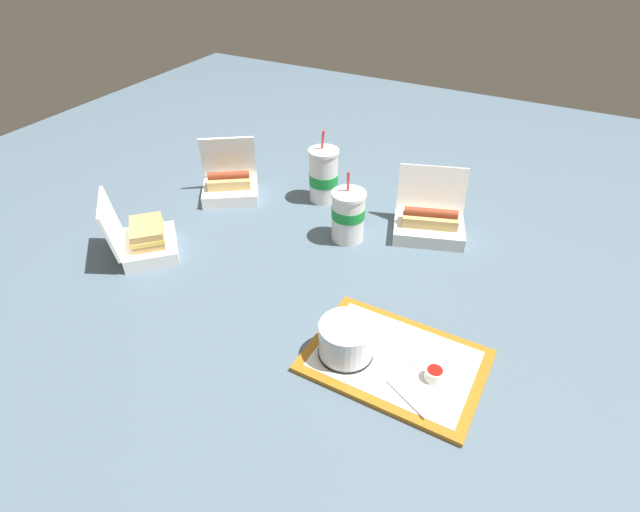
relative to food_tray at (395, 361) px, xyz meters
name	(u,v)px	position (x,y,z in m)	size (l,w,h in m)	color
ground_plane	(330,272)	(0.26, -0.21, -0.01)	(3.20, 3.20, 0.00)	#4C6070
food_tray	(395,361)	(0.00, 0.00, 0.00)	(0.38, 0.27, 0.01)	#A56619
cake_container	(346,340)	(0.10, 0.04, 0.05)	(0.12, 0.12, 0.08)	black
ketchup_cup	(434,374)	(-0.09, 0.01, 0.02)	(0.04, 0.04, 0.02)	white
napkin_stack	(402,343)	(0.00, -0.05, 0.01)	(0.10, 0.10, 0.00)	white
plastic_fork	(407,398)	(-0.06, 0.09, 0.01)	(0.11, 0.01, 0.01)	white
clamshell_hotdog_center	(429,222)	(0.09, -0.51, 0.03)	(0.25, 0.23, 0.18)	white
clamshell_sandwich_back	(145,240)	(0.75, -0.05, 0.04)	(0.24, 0.24, 0.18)	white
clamshell_hotdog_corner	(230,185)	(0.74, -0.42, 0.04)	(0.23, 0.23, 0.19)	white
soda_cup_left	(348,215)	(0.29, -0.38, 0.07)	(0.10, 0.10, 0.21)	white
soda_cup_back	(324,176)	(0.46, -0.55, 0.08)	(0.10, 0.10, 0.23)	white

